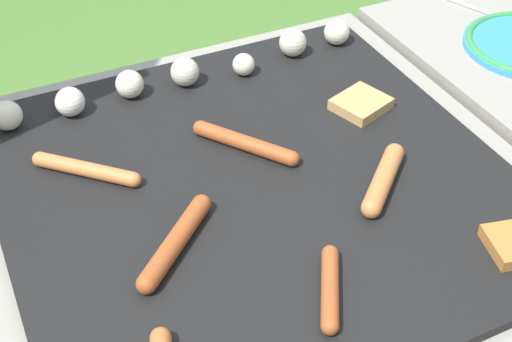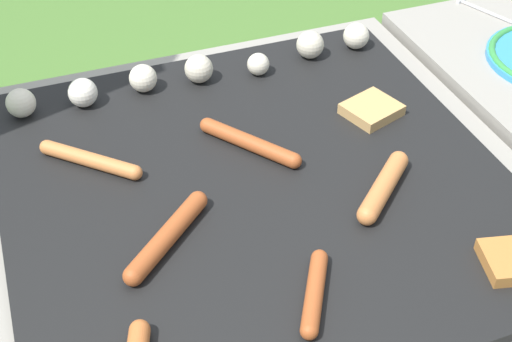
% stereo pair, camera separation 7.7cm
% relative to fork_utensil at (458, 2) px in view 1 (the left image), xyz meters
% --- Properties ---
extents(ground_plane, '(14.00, 14.00, 0.00)m').
position_rel_fork_utensil_xyz_m(ground_plane, '(-0.67, -0.36, -0.40)').
color(ground_plane, '#47702D').
extents(grill, '(0.90, 0.90, 0.40)m').
position_rel_fork_utensil_xyz_m(grill, '(-0.67, -0.36, -0.21)').
color(grill, gray).
rests_on(grill, ground_plane).
extents(side_ledge, '(0.45, 0.61, 0.40)m').
position_rel_fork_utensil_xyz_m(side_ledge, '(0.01, -0.22, -0.20)').
color(side_ledge, gray).
rests_on(side_ledge, ground_plane).
extents(sausage_front_right, '(0.16, 0.14, 0.03)m').
position_rel_fork_utensil_xyz_m(sausage_front_right, '(-0.84, -0.44, 0.01)').
color(sausage_front_right, '#A34C23').
rests_on(sausage_front_right, grill).
extents(sausage_back_left, '(0.13, 0.17, 0.03)m').
position_rel_fork_utensil_xyz_m(sausage_back_left, '(-0.66, -0.27, 0.01)').
color(sausage_back_left, '#A34C23').
rests_on(sausage_back_left, grill).
extents(sausage_mid_right, '(0.14, 0.13, 0.03)m').
position_rel_fork_utensil_xyz_m(sausage_mid_right, '(-0.50, -0.46, 0.01)').
color(sausage_mid_right, '#C6753D').
rests_on(sausage_mid_right, grill).
extents(sausage_front_left, '(0.09, 0.13, 0.02)m').
position_rel_fork_utensil_xyz_m(sausage_front_left, '(-0.69, -0.61, 0.01)').
color(sausage_front_left, '#A34C23').
rests_on(sausage_front_left, grill).
extents(sausage_mid_left, '(0.15, 0.14, 0.02)m').
position_rel_fork_utensil_xyz_m(sausage_mid_left, '(-0.92, -0.23, 0.01)').
color(sausage_mid_left, '#C6753D').
rests_on(sausage_mid_left, grill).
extents(bread_slice_center, '(0.11, 0.11, 0.02)m').
position_rel_fork_utensil_xyz_m(bread_slice_center, '(-0.42, -0.26, 0.01)').
color(bread_slice_center, tan).
rests_on(bread_slice_center, grill).
extents(mushroom_row, '(0.72, 0.07, 0.06)m').
position_rel_fork_utensil_xyz_m(mushroom_row, '(-0.67, -0.04, 0.02)').
color(mushroom_row, beige).
rests_on(mushroom_row, grill).
extents(fork_utensil, '(0.07, 0.16, 0.01)m').
position_rel_fork_utensil_xyz_m(fork_utensil, '(0.00, 0.00, 0.00)').
color(fork_utensil, silver).
rests_on(fork_utensil, side_ledge).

